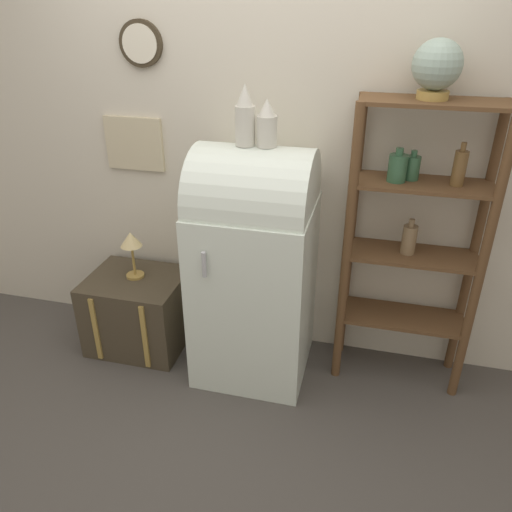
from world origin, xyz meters
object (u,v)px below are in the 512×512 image
vase_left (245,117)px  desk_lamp (131,244)px  globe (437,67)px  refrigerator (254,262)px  suitcase_trunk (139,311)px  vase_center (267,125)px

vase_left → desk_lamp: bearing=176.8°
globe → vase_left: bearing=-170.8°
vase_left → refrigerator: bearing=-9.5°
vase_left → desk_lamp: vase_left is taller
globe → vase_left: globe is taller
refrigerator → vase_left: bearing=170.5°
refrigerator → desk_lamp: size_ratio=4.54×
suitcase_trunk → globe: globe is taller
desk_lamp → refrigerator: bearing=-3.6°
globe → vase_left: (-0.86, -0.14, -0.24)m
refrigerator → suitcase_trunk: refrigerator is taller
vase_center → desk_lamp: (-0.84, 0.04, -0.77)m
refrigerator → suitcase_trunk: (-0.77, 0.03, -0.47)m
globe → vase_center: 0.81m
refrigerator → desk_lamp: (-0.78, 0.05, -0.01)m
vase_center → vase_left: bearing=-177.2°
globe → desk_lamp: bearing=-176.4°
globe → desk_lamp: globe is taller
suitcase_trunk → vase_center: vase_center is taller
vase_center → desk_lamp: bearing=177.6°
vase_left → desk_lamp: (-0.73, 0.04, -0.80)m
suitcase_trunk → globe: (1.59, 0.12, 1.51)m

